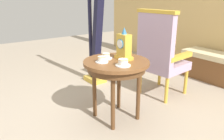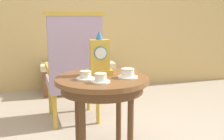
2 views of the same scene
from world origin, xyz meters
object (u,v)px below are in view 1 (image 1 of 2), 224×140
at_px(teacup_left, 106,56).
at_px(armchair, 160,53).
at_px(teacup_center, 123,63).
at_px(side_table, 116,68).
at_px(mantel_clock, 124,47).
at_px(harp, 95,38).
at_px(teacup_right, 102,60).
at_px(window_bench, 215,67).

height_order(teacup_left, armchair, armchair).
xyz_separation_m(teacup_center, armchair, (-0.32, 0.87, -0.10)).
relative_size(side_table, mantel_clock, 2.05).
height_order(teacup_left, teacup_center, teacup_center).
relative_size(teacup_left, harp, 0.08).
distance_m(teacup_right, mantel_clock, 0.28).
relative_size(teacup_right, harp, 0.08).
distance_m(side_table, teacup_center, 0.22).
distance_m(teacup_left, harp, 1.03).
xyz_separation_m(mantel_clock, window_bench, (0.01, 1.86, -0.57)).
height_order(side_table, window_bench, side_table).
height_order(side_table, teacup_center, teacup_center).
xyz_separation_m(mantel_clock, armchair, (-0.14, 0.72, -0.20)).
bearing_deg(window_bench, mantel_clock, -90.37).
xyz_separation_m(teacup_left, teacup_right, (0.09, -0.11, 0.00)).
height_order(side_table, teacup_right, teacup_right).
bearing_deg(teacup_left, armchair, 90.69).
height_order(teacup_right, armchair, armchair).
distance_m(side_table, armchair, 0.83).
bearing_deg(harp, armchair, 24.08).
bearing_deg(teacup_left, harp, 154.03).
bearing_deg(side_table, harp, 158.74).
xyz_separation_m(teacup_right, armchair, (-0.10, 0.97, -0.10)).
bearing_deg(teacup_center, side_table, 162.94).
bearing_deg(side_table, teacup_right, -104.36).
height_order(armchair, window_bench, armchair).
relative_size(teacup_right, window_bench, 0.13).
xyz_separation_m(side_table, window_bench, (0.01, 1.96, -0.36)).
bearing_deg(teacup_right, window_bench, 88.61).
bearing_deg(teacup_right, armchair, 95.71).
distance_m(side_table, teacup_left, 0.17).
bearing_deg(window_bench, armchair, -97.44).
bearing_deg(side_table, mantel_clock, 90.08).
xyz_separation_m(teacup_left, teacup_center, (0.31, -0.01, 0.00)).
bearing_deg(harp, window_bench, 55.44).
distance_m(teacup_center, armchair, 0.93).
xyz_separation_m(teacup_right, teacup_center, (0.22, 0.10, 0.00)).
relative_size(teacup_right, teacup_center, 0.88).
xyz_separation_m(side_table, harp, (-1.05, 0.41, 0.11)).
bearing_deg(mantel_clock, teacup_right, -98.84).
distance_m(teacup_right, teacup_center, 0.24).
distance_m(mantel_clock, armchair, 0.76).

